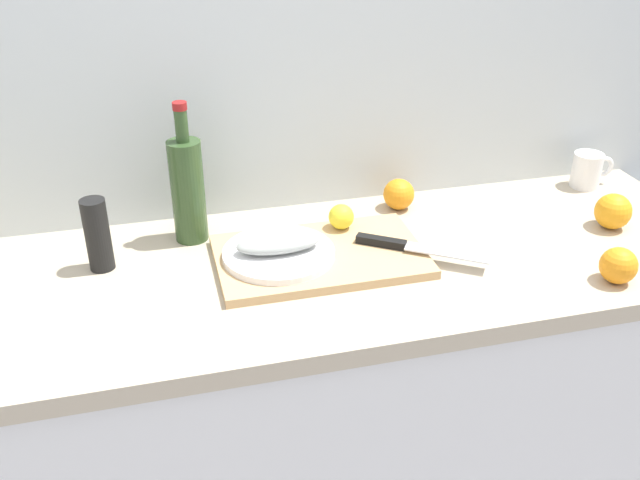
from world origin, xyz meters
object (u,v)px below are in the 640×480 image
(chef_knife, at_px, (405,246))
(cutting_board, at_px, (320,256))
(wine_bottle, at_px, (188,188))
(coffee_mug_0, at_px, (588,170))
(lemon_0, at_px, (341,217))
(orange_0, at_px, (399,194))
(pepper_mill, at_px, (97,235))
(fish_fillet, at_px, (278,243))
(white_plate, at_px, (279,254))

(chef_knife, bearing_deg, cutting_board, -156.42)
(wine_bottle, bearing_deg, chef_knife, -24.88)
(wine_bottle, bearing_deg, coffee_mug_0, 1.85)
(lemon_0, xyz_separation_m, orange_0, (0.18, 0.10, -0.01))
(cutting_board, distance_m, pepper_mill, 0.47)
(lemon_0, bearing_deg, fish_fillet, -150.41)
(lemon_0, distance_m, coffee_mug_0, 0.71)
(cutting_board, bearing_deg, orange_0, 38.53)
(cutting_board, distance_m, coffee_mug_0, 0.80)
(chef_knife, height_order, orange_0, orange_0)
(chef_knife, distance_m, coffee_mug_0, 0.64)
(wine_bottle, bearing_deg, orange_0, 3.35)
(lemon_0, height_order, coffee_mug_0, coffee_mug_0)
(white_plate, relative_size, fish_fillet, 1.33)
(chef_knife, bearing_deg, pepper_mill, -156.50)
(coffee_mug_0, distance_m, pepper_mill, 1.23)
(fish_fillet, distance_m, wine_bottle, 0.25)
(chef_knife, height_order, pepper_mill, pepper_mill)
(wine_bottle, bearing_deg, fish_fillet, -44.70)
(white_plate, bearing_deg, lemon_0, 29.59)
(coffee_mug_0, xyz_separation_m, orange_0, (-0.52, -0.00, -0.01))
(white_plate, xyz_separation_m, fish_fillet, (0.00, -0.00, 0.03))
(orange_0, bearing_deg, cutting_board, -141.47)
(cutting_board, bearing_deg, chef_knife, -10.40)
(cutting_board, bearing_deg, wine_bottle, 146.55)
(wine_bottle, xyz_separation_m, orange_0, (0.51, 0.03, -0.09))
(cutting_board, bearing_deg, white_plate, 177.51)
(chef_knife, relative_size, coffee_mug_0, 2.22)
(cutting_board, height_order, lemon_0, lemon_0)
(coffee_mug_0, relative_size, orange_0, 1.51)
(white_plate, bearing_deg, coffee_mug_0, 12.98)
(coffee_mug_0, bearing_deg, wine_bottle, -178.15)
(wine_bottle, height_order, coffee_mug_0, wine_bottle)
(orange_0, bearing_deg, lemon_0, -149.77)
(fish_fillet, bearing_deg, white_plate, 135.00)
(fish_fillet, bearing_deg, orange_0, 29.92)
(wine_bottle, bearing_deg, pepper_mill, -156.40)
(cutting_board, bearing_deg, coffee_mug_0, 14.69)
(pepper_mill, bearing_deg, lemon_0, 1.39)
(white_plate, bearing_deg, cutting_board, -2.49)
(cutting_board, xyz_separation_m, white_plate, (-0.09, 0.00, 0.02))
(wine_bottle, bearing_deg, lemon_0, -12.41)
(wine_bottle, bearing_deg, white_plate, -44.70)
(orange_0, bearing_deg, pepper_mill, -170.68)
(white_plate, xyz_separation_m, wine_bottle, (-0.17, 0.17, 0.10))
(fish_fillet, relative_size, lemon_0, 3.09)
(white_plate, xyz_separation_m, coffee_mug_0, (0.86, 0.20, 0.02))
(orange_0, bearing_deg, coffee_mug_0, 0.39)
(fish_fillet, distance_m, orange_0, 0.39)
(fish_fillet, relative_size, wine_bottle, 0.56)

